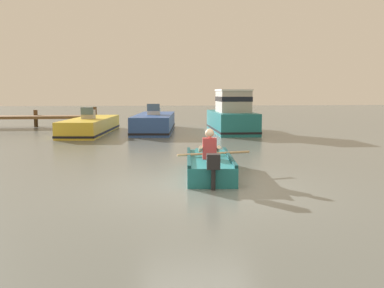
{
  "coord_description": "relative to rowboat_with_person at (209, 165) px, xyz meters",
  "views": [
    {
      "loc": [
        -1.07,
        -8.81,
        2.06
      ],
      "look_at": [
        0.22,
        3.44,
        0.55
      ],
      "focal_mm": 39.0,
      "sensor_mm": 36.0,
      "label": 1
    }
  ],
  "objects": [
    {
      "name": "ground_plane",
      "position": [
        -0.45,
        -1.51,
        -0.25
      ],
      "size": [
        120.0,
        120.0,
        0.0
      ],
      "primitive_type": "plane",
      "color": "slate"
    },
    {
      "name": "wooden_dock",
      "position": [
        -10.17,
        15.42,
        0.37
      ],
      "size": [
        11.52,
        1.64,
        1.28
      ],
      "color": "brown",
      "rests_on": "ground"
    },
    {
      "name": "rowboat_with_person",
      "position": [
        0.0,
        0.0,
        0.0
      ],
      "size": [
        1.96,
        3.73,
        1.19
      ],
      "color": "#1E727A",
      "rests_on": "ground"
    },
    {
      "name": "moored_boat_yellow",
      "position": [
        -4.45,
        11.51,
        0.12
      ],
      "size": [
        2.46,
        6.89,
        1.36
      ],
      "color": "gold",
      "rests_on": "ground"
    },
    {
      "name": "moored_boat_blue",
      "position": [
        -1.17,
        12.28,
        0.19
      ],
      "size": [
        2.6,
        6.94,
        1.5
      ],
      "color": "#2D519E",
      "rests_on": "ground"
    },
    {
      "name": "moored_boat_teal",
      "position": [
        2.85,
        11.23,
        0.59
      ],
      "size": [
        2.07,
        5.51,
        2.25
      ],
      "color": "#1E727A",
      "rests_on": "ground"
    }
  ]
}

